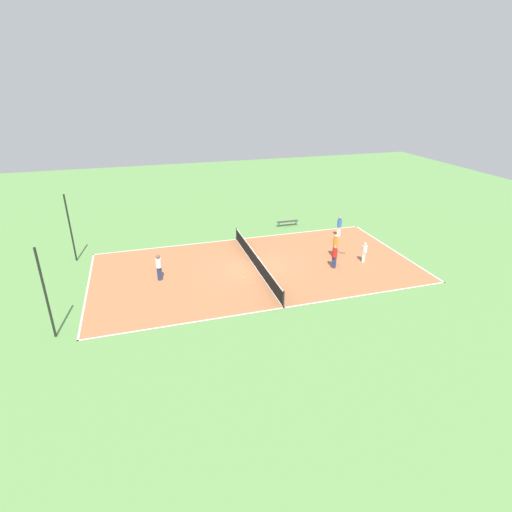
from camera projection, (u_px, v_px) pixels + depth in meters
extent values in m
plane|color=#60934C|center=(256.00, 268.00, 27.99)|extent=(80.00, 80.00, 0.00)
cube|color=#AD6B42|center=(256.00, 268.00, 27.98)|extent=(11.41, 22.28, 0.02)
cube|color=white|center=(284.00, 308.00, 23.02)|extent=(0.10, 22.28, 0.00)
cube|color=white|center=(236.00, 239.00, 32.94)|extent=(0.10, 22.28, 0.00)
cube|color=white|center=(393.00, 250.00, 30.87)|extent=(11.41, 0.10, 0.00)
cube|color=white|center=(87.00, 289.00, 25.08)|extent=(11.41, 0.10, 0.00)
cube|color=white|center=(256.00, 267.00, 27.98)|extent=(11.41, 0.10, 0.00)
cylinder|color=black|center=(284.00, 299.00, 22.90)|extent=(0.10, 0.10, 1.03)
cylinder|color=black|center=(237.00, 234.00, 32.64)|extent=(0.10, 0.10, 1.03)
cube|color=black|center=(256.00, 261.00, 27.78)|extent=(11.11, 0.03, 0.98)
cube|color=white|center=(256.00, 255.00, 27.59)|extent=(11.11, 0.04, 0.06)
cube|color=#333338|center=(288.00, 221.00, 35.84)|extent=(0.36, 1.96, 0.04)
cylinder|color=#4C4C51|center=(296.00, 223.00, 36.15)|extent=(0.08, 0.08, 0.41)
cylinder|color=#4C4C51|center=(279.00, 225.00, 35.72)|extent=(0.08, 0.08, 0.41)
cube|color=navy|center=(160.00, 274.00, 26.06)|extent=(0.31, 0.32, 0.90)
cylinder|color=white|center=(158.00, 263.00, 25.75)|extent=(0.50, 0.50, 0.63)
sphere|color=brown|center=(158.00, 257.00, 25.57)|extent=(0.27, 0.27, 0.27)
cube|color=navy|center=(334.00, 262.00, 27.79)|extent=(0.32, 0.31, 0.84)
cylinder|color=red|center=(335.00, 253.00, 27.50)|extent=(0.50, 0.50, 0.59)
sphere|color=#A87A56|center=(335.00, 247.00, 27.33)|extent=(0.25, 0.25, 0.25)
cylinder|color=#262626|center=(339.00, 252.00, 27.26)|extent=(0.25, 0.18, 0.03)
torus|color=black|center=(343.00, 253.00, 27.09)|extent=(0.42, 0.42, 0.02)
cube|color=white|center=(364.00, 257.00, 28.71)|extent=(0.32, 0.31, 0.75)
cylinder|color=silver|center=(365.00, 249.00, 28.46)|extent=(0.50, 0.50, 0.52)
sphere|color=beige|center=(365.00, 244.00, 28.31)|extent=(0.22, 0.22, 0.22)
cube|color=navy|center=(335.00, 251.00, 29.48)|extent=(0.32, 0.31, 0.89)
cylinder|color=orange|center=(336.00, 242.00, 29.18)|extent=(0.51, 0.51, 0.62)
sphere|color=tan|center=(336.00, 236.00, 29.00)|extent=(0.27, 0.27, 0.27)
cube|color=white|center=(339.00, 231.00, 33.38)|extent=(0.32, 0.31, 0.88)
cylinder|color=blue|center=(340.00, 223.00, 33.08)|extent=(0.50, 0.50, 0.62)
sphere|color=#A87A56|center=(340.00, 218.00, 32.90)|extent=(0.26, 0.26, 0.26)
sphere|color=#CCE033|center=(251.00, 283.00, 25.74)|extent=(0.07, 0.07, 0.07)
sphere|color=#CCE033|center=(243.00, 278.00, 26.46)|extent=(0.07, 0.07, 0.07)
cylinder|color=black|center=(46.00, 294.00, 19.48)|extent=(0.12, 0.12, 4.95)
cylinder|color=black|center=(70.00, 228.00, 28.12)|extent=(0.12, 0.12, 4.95)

